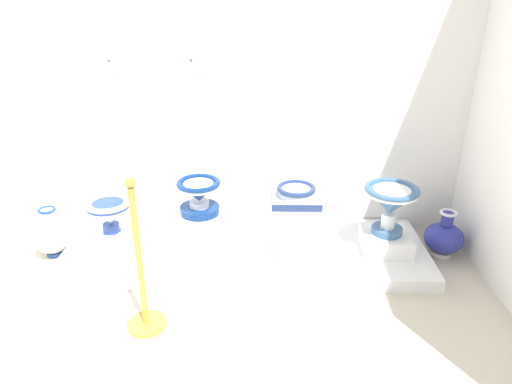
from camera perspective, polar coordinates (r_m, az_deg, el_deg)
The scene contains 15 objects.
wall_back at distance 3.78m, azimuth -1.16°, elevation 16.06°, with size 3.79×0.06×2.98m, color white.
display_platform at distance 3.77m, azimuth -1.26°, elevation -7.27°, with size 2.86×0.95×0.11m, color white.
plinth_block_pale_glazed at distance 3.89m, azimuth -17.10°, elevation -5.76°, with size 0.39×0.31×0.08m, color white.
antique_toilet_pale_glazed at distance 3.78m, azimuth -17.56°, elevation -2.46°, with size 0.35×0.35×0.32m.
plinth_block_leftmost at distance 3.77m, azimuth -6.79°, elevation -4.29°, with size 0.28×0.30×0.26m, color white.
antique_toilet_leftmost at distance 3.64m, azimuth -7.02°, elevation -0.19°, with size 0.34×0.34×0.27m.
plinth_block_rightmost at distance 3.64m, azimuth 4.70°, elevation -6.09°, with size 0.31×0.29×0.16m, color white.
antique_toilet_rightmost at distance 3.51m, azimuth 4.86°, elevation -2.08°, with size 0.37×0.29×0.39m.
plinth_block_central_ornate at distance 3.80m, azimuth 15.59°, elevation -5.79°, with size 0.36×0.36×0.14m, color white.
antique_toilet_central_ornate at distance 3.65m, azimuth 16.18°, elevation -1.08°, with size 0.41×0.41×0.39m.
info_placard_first at distance 3.93m, azimuth -17.08°, elevation 14.54°, with size 0.10×0.01×0.14m.
info_placard_second at distance 3.79m, azimuth -7.31°, elevation 15.09°, with size 0.13×0.01×0.14m.
decorative_vase_corner at distance 4.09m, azimuth -23.74°, elevation -4.86°, with size 0.31×0.31×0.41m.
decorative_vase_spare at distance 4.05m, azimuth 22.05°, elevation -5.15°, with size 0.31×0.31×0.39m.
stanchion_post_near_left at distance 3.02m, azimuth -13.78°, elevation -11.06°, with size 0.25×0.25×1.04m.
Camera 1 is at (1.93, -1.20, 2.01)m, focal length 32.62 mm.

